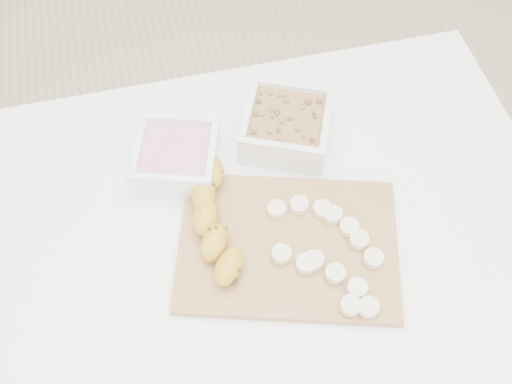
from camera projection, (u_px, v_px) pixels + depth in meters
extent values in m
plane|color=#C6AD89|center=(258.00, 353.00, 1.57)|extent=(3.50, 3.50, 0.00)
cube|color=white|center=(260.00, 232.00, 0.95)|extent=(1.00, 0.70, 0.04)
cylinder|color=white|center=(52.00, 236.00, 1.36)|extent=(0.05, 0.05, 0.71)
cylinder|color=white|center=(399.00, 166.00, 1.47)|extent=(0.05, 0.05, 0.71)
cube|color=white|center=(177.00, 157.00, 0.96)|extent=(0.17, 0.17, 0.06)
cube|color=pink|center=(177.00, 156.00, 0.96)|extent=(0.14, 0.14, 0.04)
cube|color=white|center=(286.00, 126.00, 1.00)|extent=(0.19, 0.19, 0.07)
cube|color=olive|center=(287.00, 125.00, 0.99)|extent=(0.16, 0.16, 0.04)
cube|color=#A87F47|center=(288.00, 245.00, 0.91)|extent=(0.40, 0.33, 0.01)
cylinder|color=beige|center=(277.00, 209.00, 0.92)|extent=(0.03, 0.03, 0.01)
cylinder|color=beige|center=(299.00, 205.00, 0.93)|extent=(0.03, 0.03, 0.01)
cylinder|color=beige|center=(322.00, 209.00, 0.92)|extent=(0.03, 0.03, 0.01)
cylinder|color=beige|center=(333.00, 215.00, 0.92)|extent=(0.03, 0.03, 0.01)
cylinder|color=beige|center=(349.00, 227.00, 0.90)|extent=(0.03, 0.03, 0.01)
cylinder|color=beige|center=(359.00, 240.00, 0.89)|extent=(0.03, 0.03, 0.01)
cylinder|color=beige|center=(373.00, 258.00, 0.87)|extent=(0.03, 0.03, 0.01)
cylinder|color=beige|center=(281.00, 254.00, 0.88)|extent=(0.03, 0.03, 0.01)
cylinder|color=beige|center=(306.00, 264.00, 0.87)|extent=(0.03, 0.03, 0.01)
cylinder|color=beige|center=(314.00, 260.00, 0.87)|extent=(0.03, 0.03, 0.01)
cylinder|color=beige|center=(335.00, 274.00, 0.86)|extent=(0.03, 0.03, 0.01)
cylinder|color=beige|center=(357.00, 288.00, 0.85)|extent=(0.03, 0.03, 0.01)
cylinder|color=beige|center=(368.00, 307.00, 0.83)|extent=(0.03, 0.03, 0.01)
cylinder|color=beige|center=(351.00, 305.00, 0.83)|extent=(0.03, 0.03, 0.01)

